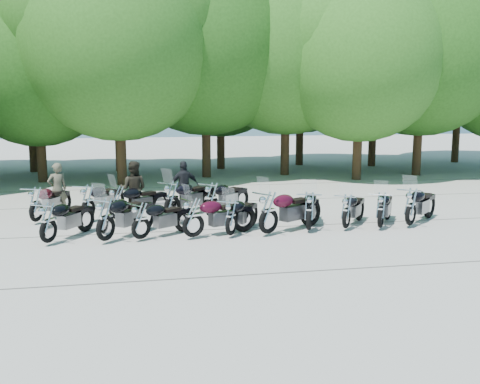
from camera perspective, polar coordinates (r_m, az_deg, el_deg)
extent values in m
plane|color=#A9A399|center=(15.35, 1.07, -4.94)|extent=(90.00, 90.00, 0.00)
cylinder|color=#3A2614|center=(27.79, -19.56, 4.35)|extent=(0.44, 0.44, 3.31)
sphere|color=#286319|center=(27.76, -19.97, 11.91)|extent=(7.31, 7.31, 7.31)
cylinder|color=#3A2614|center=(25.87, -12.00, 5.06)|extent=(0.44, 0.44, 3.93)
sphere|color=#357721|center=(25.93, -12.33, 14.70)|extent=(8.70, 8.70, 8.70)
cylinder|color=#3A2614|center=(27.94, -3.45, 5.74)|extent=(0.44, 0.44, 4.13)
sphere|color=#286319|center=(28.04, -3.55, 15.11)|extent=(9.13, 9.13, 9.13)
cylinder|color=#3A2614|center=(28.87, 4.61, 5.80)|extent=(0.44, 0.44, 4.09)
sphere|color=#357721|center=(28.95, 4.72, 14.78)|extent=(9.04, 9.04, 9.04)
cylinder|color=#3A2614|center=(27.59, 11.85, 4.98)|extent=(0.44, 0.44, 3.62)
sphere|color=#357721|center=(27.60, 12.13, 13.31)|extent=(8.00, 8.00, 8.00)
cylinder|color=#3A2614|center=(30.03, 17.62, 5.42)|extent=(0.44, 0.44, 3.98)
sphere|color=#286319|center=(30.09, 18.03, 13.81)|extent=(8.79, 8.79, 8.79)
cylinder|color=#3A2614|center=(32.02, -20.33, 5.08)|extent=(0.44, 0.44, 3.52)
sphere|color=#357721|center=(32.01, -20.72, 12.05)|extent=(7.78, 7.78, 7.78)
cylinder|color=#3A2614|center=(31.06, -12.19, 5.24)|extent=(0.44, 0.44, 3.42)
sphere|color=#286319|center=(31.04, -12.43, 12.23)|extent=(7.56, 7.56, 7.56)
cylinder|color=#3A2614|center=(31.48, -1.97, 5.62)|extent=(0.44, 0.44, 3.56)
sphere|color=#286319|center=(31.48, -2.01, 12.81)|extent=(7.88, 7.88, 7.88)
cylinder|color=#3A2614|center=(33.55, 6.08, 5.96)|extent=(0.44, 0.44, 3.76)
sphere|color=#286319|center=(33.58, 6.21, 13.07)|extent=(8.31, 8.31, 8.31)
cylinder|color=#3A2614|center=(33.67, 13.31, 5.67)|extent=(0.44, 0.44, 3.63)
sphere|color=#357721|center=(33.67, 13.57, 12.51)|extent=(8.02, 8.02, 8.02)
cylinder|color=#3A2614|center=(37.27, 21.14, 6.19)|extent=(0.44, 0.44, 4.37)
sphere|color=#286319|center=(37.38, 21.59, 13.62)|extent=(9.67, 9.67, 9.67)
imported|color=brown|center=(19.45, -18.06, 0.26)|extent=(0.76, 0.64, 1.76)
imported|color=black|center=(18.56, -10.77, 0.28)|extent=(1.05, 0.91, 1.85)
imported|color=black|center=(19.33, -5.68, 0.60)|extent=(1.08, 0.59, 1.75)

